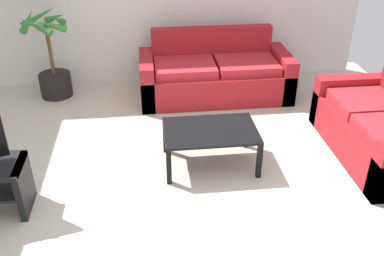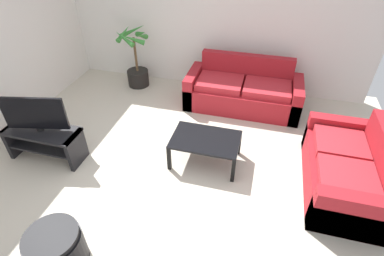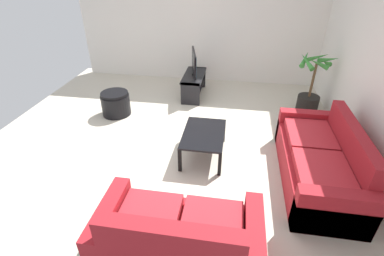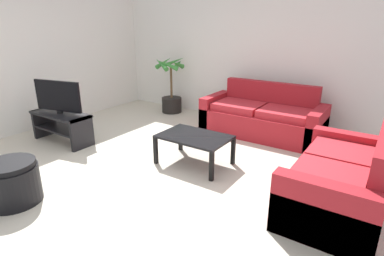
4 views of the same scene
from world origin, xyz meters
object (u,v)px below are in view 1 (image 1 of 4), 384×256
potted_palm (52,67)px  coffee_table (210,134)px  couch_main (215,76)px  couch_loveseat (382,130)px

potted_palm → coffee_table: bearing=-45.6°
couch_main → potted_palm: size_ratio=1.70×
couch_loveseat → potted_palm: bearing=152.6°
couch_loveseat → couch_main: bearing=132.5°
couch_main → couch_loveseat: 2.33m
coffee_table → potted_palm: potted_palm is taller
couch_main → coffee_table: size_ratio=2.14×
potted_palm → couch_loveseat: bearing=-27.4°
couch_loveseat → coffee_table: (-1.90, 0.02, 0.08)m
couch_loveseat → potted_palm: potted_palm is taller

